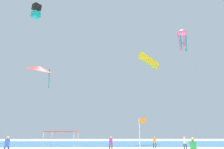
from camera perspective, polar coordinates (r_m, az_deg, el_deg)
name	(u,v)px	position (r m, az deg, el deg)	size (l,w,h in m)	color
ocean_strip	(110,143)	(45.53, -0.42, -18.20)	(110.00, 24.36, 0.03)	#28608C
canopy_tent	(62,132)	(22.97, -13.38, -15.11)	(2.95, 3.40, 2.28)	#B2B2B7
person_near_tent	(154,141)	(32.09, 11.48, -17.34)	(0.43, 0.39, 1.66)	brown
person_leftmost	(7,145)	(22.51, -26.68, -16.72)	(0.47, 0.44, 1.84)	black
person_central	(194,149)	(16.53, 21.31, -18.30)	(0.44, 0.44, 1.84)	slate
person_rightmost	(111,143)	(25.22, -0.31, -18.14)	(0.41, 0.41, 1.72)	brown
person_far_shore	(185,142)	(30.49, 19.18, -16.89)	(0.44, 0.40, 1.70)	#33384C
banner_flag	(140,135)	(17.25, 7.75, -15.97)	(0.61, 0.06, 3.27)	silver
kite_parafoil_yellow	(149,61)	(48.23, 9.99, 3.64)	(5.38, 3.07, 3.59)	yellow
kite_delta_red	(39,68)	(30.92, -19.24, 1.58)	(5.22, 5.22, 3.47)	red
kite_octopus_pink	(182,35)	(42.74, 18.52, 10.23)	(2.65, 2.65, 4.44)	pink
kite_box_black	(36,11)	(41.05, -19.93, 15.96)	(1.80, 1.78, 2.70)	black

